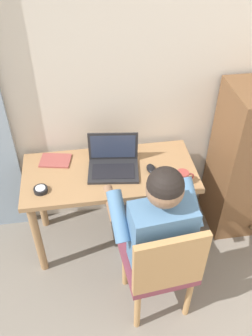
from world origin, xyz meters
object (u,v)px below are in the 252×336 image
at_px(desk, 110,183).
at_px(computer_mouse, 151,169).
at_px(coffee_mug, 183,178).
at_px(chair, 162,266).
at_px(desk_clock, 41,190).
at_px(person_seated, 154,223).
at_px(laptop, 113,162).
at_px(notebook_pad, 55,160).

bearing_deg(desk, computer_mouse, -7.44).
relative_size(computer_mouse, coffee_mug, 0.83).
xyz_separation_m(chair, desk_clock, (-0.69, 0.51, 0.24)).
bearing_deg(desk_clock, desk, 16.13).
bearing_deg(desk_clock, chair, -36.42).
height_order(desk, desk_clock, desk_clock).
relative_size(person_seated, laptop, 3.22).
bearing_deg(notebook_pad, desk_clock, -96.13).
bearing_deg(coffee_mug, laptop, 153.36).
relative_size(notebook_pad, coffee_mug, 1.75).
distance_m(person_seated, laptop, 0.53).
xyz_separation_m(laptop, coffee_mug, (0.43, -0.22, -0.00)).
bearing_deg(desk_clock, laptop, 17.86).
distance_m(desk, computer_mouse, 0.31).
bearing_deg(coffee_mug, notebook_pad, 156.99).
bearing_deg(desk_clock, computer_mouse, 7.34).
xyz_separation_m(desk, notebook_pad, (-0.37, 0.16, 0.12)).
xyz_separation_m(chair, computer_mouse, (0.05, 0.61, 0.24)).
bearing_deg(coffee_mug, chair, -116.26).
bearing_deg(computer_mouse, chair, -98.63).
height_order(notebook_pad, coffee_mug, coffee_mug).
distance_m(desk, chair, 0.70).
xyz_separation_m(desk, laptop, (0.03, 0.03, 0.17)).
xyz_separation_m(chair, notebook_pad, (-0.60, 0.81, 0.23)).
bearing_deg(person_seated, notebook_pad, 133.22).
height_order(computer_mouse, notebook_pad, computer_mouse).
distance_m(desk, desk_clock, 0.49).
bearing_deg(coffee_mug, desk, 157.52).
bearing_deg(desk, coffee_mug, -22.48).
xyz_separation_m(desk_clock, coffee_mug, (0.92, -0.06, 0.03)).
bearing_deg(person_seated, desk_clock, 154.01).
bearing_deg(notebook_pad, chair, -41.88).
bearing_deg(chair, person_seated, 94.96).
distance_m(desk_clock, coffee_mug, 0.92).
height_order(desk_clock, notebook_pad, desk_clock).
distance_m(chair, notebook_pad, 1.03).
xyz_separation_m(computer_mouse, desk_clock, (-0.74, -0.10, -0.00)).
distance_m(person_seated, notebook_pad, 0.86).
bearing_deg(chair, coffee_mug, 63.74).
distance_m(chair, person_seated, 0.26).
height_order(laptop, desk_clock, laptop).
height_order(laptop, coffee_mug, laptop).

